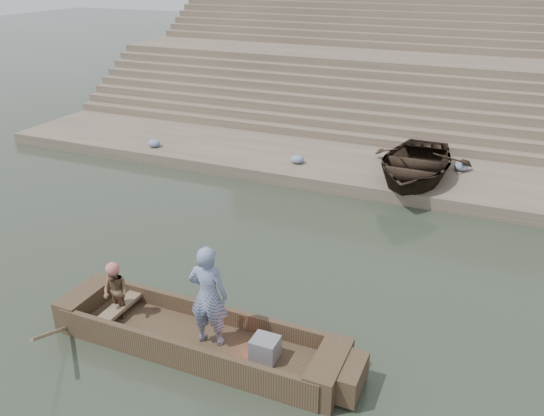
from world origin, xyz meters
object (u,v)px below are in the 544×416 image
Objects in this scene: main_rowboat at (197,343)px; television at (265,348)px; rowing_man at (116,292)px; standing_man at (208,296)px; beached_rowboat at (415,164)px.

main_rowboat is 1.41m from television.
main_rowboat is at bearing 180.00° from television.
rowing_man is at bearing -179.56° from main_rowboat.
standing_man is 1.34m from television.
television is (3.12, 0.01, -0.36)m from rowing_man.
main_rowboat is 4.44× the size of rowing_man.
standing_man is at bearing 9.12° from rowing_man.
beached_rowboat is at bearing 76.50° from main_rowboat.
rowing_man is 3.15m from television.
beached_rowboat is at bearing 75.03° from rowing_man.
rowing_man is at bearing -6.92° from standing_man.
beached_rowboat is at bearing -109.78° from standing_man.
television is 0.10× the size of beached_rowboat.
beached_rowboat is (0.87, 9.35, 0.44)m from television.
television is at bearing 170.94° from standing_man.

